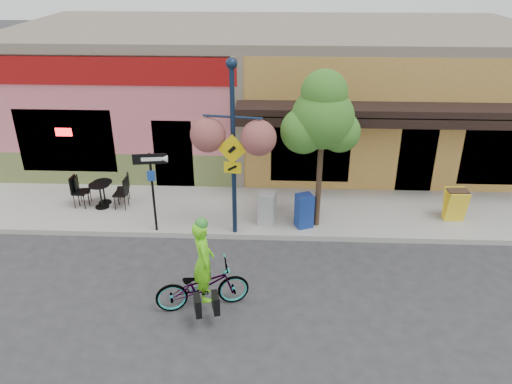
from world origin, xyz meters
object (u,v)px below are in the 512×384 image
newspaper_box_grey (267,209)px  street_tree (321,151)px  one_way_sign (153,193)px  bicycle (202,286)px  lamp_post (233,151)px  cyclist_rider (204,271)px  newspaper_box_blue (304,211)px  building (273,89)px

newspaper_box_grey → street_tree: street_tree is taller
street_tree → one_way_sign: bearing=-173.7°
one_way_sign → street_tree: (4.28, 0.48, 1.03)m
bicycle → lamp_post: lamp_post is taller
bicycle → cyclist_rider: size_ratio=1.10×
newspaper_box_blue → newspaper_box_grey: size_ratio=1.00×
cyclist_rider → one_way_sign: one_way_sign is taller
newspaper_box_blue → building: bearing=76.3°
bicycle → cyclist_rider: cyclist_rider is taller
one_way_sign → newspaper_box_grey: one_way_sign is taller
cyclist_rider → lamp_post: (0.39, 2.90, 1.53)m
newspaper_box_blue → newspaper_box_grey: bearing=153.4°
cyclist_rider → newspaper_box_grey: (1.23, 3.36, -0.28)m
bicycle → one_way_sign: (-1.65, 2.90, 0.73)m
cyclist_rider → one_way_sign: 3.38m
bicycle → street_tree: bearing=-53.5°
lamp_post → one_way_sign: (-2.09, -0.00, -1.18)m
one_way_sign → street_tree: size_ratio=0.52×
one_way_sign → newspaper_box_blue: 3.99m
lamp_post → one_way_sign: lamp_post is taller
one_way_sign → newspaper_box_blue: one_way_sign is taller
newspaper_box_grey → cyclist_rider: bearing=-95.9°
bicycle → newspaper_box_blue: size_ratio=2.12×
building → newspaper_box_blue: building is taller
building → cyclist_rider: bearing=-97.5°
cyclist_rider → lamp_post: 3.30m
newspaper_box_grey → street_tree: bearing=15.0°
one_way_sign → street_tree: 4.42m
lamp_post → street_tree: bearing=20.5°
one_way_sign → building: bearing=58.5°
building → newspaper_box_grey: bearing=-90.5°
lamp_post → street_tree: (2.18, 0.48, -0.15)m
bicycle → one_way_sign: one_way_sign is taller
street_tree → cyclist_rider: bearing=-127.3°
building → lamp_post: 6.91m
building → newspaper_box_blue: 6.74m
one_way_sign → bicycle: bearing=-68.3°
bicycle → newspaper_box_blue: 3.99m
building → lamp_post: size_ratio=4.00×
lamp_post → newspaper_box_blue: size_ratio=4.88×
newspaper_box_blue → newspaper_box_grey: newspaper_box_blue is taller
building → street_tree: (1.29, -6.37, 0.03)m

